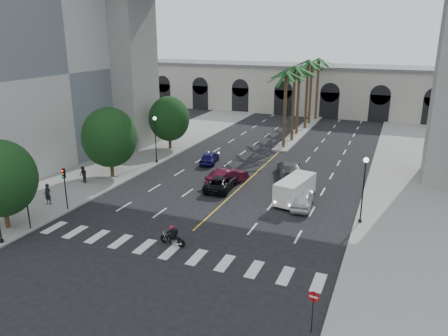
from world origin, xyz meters
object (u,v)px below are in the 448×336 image
traffic_signal_far (65,182)px  car_a (302,199)px  lamp_post_left_far (155,136)px  car_e (209,158)px  car_b (227,177)px  lamp_post_right (364,185)px  traffic_signal_near (26,199)px  car_d (290,169)px  car_c (221,182)px  pedestrian_b (83,175)px  cargo_van (295,189)px  do_not_enter_sign (313,303)px  pedestrian_a (48,194)px  motorcycle_rider (173,237)px

traffic_signal_far → car_a: 19.65m
lamp_post_left_far → car_e: bearing=23.0°
car_b → lamp_post_right: bearing=-178.7°
traffic_signal_near → car_d: size_ratio=0.64×
lamp_post_right → car_c: 13.50m
car_b → pedestrian_b: pedestrian_b is taller
cargo_van → do_not_enter_sign: bearing=-63.7°
car_b → do_not_enter_sign: 22.25m
car_d → car_e: (-9.46, 1.08, -0.15)m
car_a → car_e: (-12.47, 8.73, -0.05)m
traffic_signal_far → car_a: traffic_signal_far is taller
car_c → lamp_post_left_far: bearing=-30.8°
traffic_signal_near → pedestrian_a: size_ratio=2.02×
lamp_post_left_far → car_b: size_ratio=1.15×
traffic_signal_far → do_not_enter_sign: size_ratio=1.59×
car_b → pedestrian_b: 13.94m
motorcycle_rider → car_a: size_ratio=0.48×
car_a → lamp_post_left_far: bearing=-25.4°
cargo_van → car_d: bearing=117.5°
motorcycle_rider → cargo_van: 12.58m
traffic_signal_near → traffic_signal_far: 4.00m
car_e → motorcycle_rider: bearing=95.8°
lamp_post_right → pedestrian_b: bearing=-178.4°
car_e → pedestrian_b: size_ratio=2.42×
lamp_post_left_far → car_e: 6.45m
car_a → car_c: bearing=-16.2°
lamp_post_right → car_c: bearing=166.6°
lamp_post_right → motorcycle_rider: 14.68m
lamp_post_left_far → cargo_van: bearing=-17.8°
car_a → pedestrian_a: bearing=15.6°
pedestrian_b → lamp_post_left_far: bearing=98.3°
cargo_van → pedestrian_a: cargo_van is taller
car_b → traffic_signal_far: bearing=69.7°
traffic_signal_near → do_not_enter_sign: traffic_signal_near is taller
lamp_post_left_far → lamp_post_right: size_ratio=1.00×
lamp_post_left_far → cargo_van: 18.00m
car_b → pedestrian_a: size_ratio=2.59×
car_c → car_e: car_e is taller
car_a → car_b: 8.58m
lamp_post_left_far → pedestrian_a: 14.57m
car_b → car_c: car_b is taller
lamp_post_left_far → motorcycle_rider: lamp_post_left_far is taller
motorcycle_rider → car_e: bearing=113.3°
car_b → do_not_enter_sign: do_not_enter_sign is taller
traffic_signal_near → pedestrian_b: 10.37m
lamp_post_right → motorcycle_rider: size_ratio=2.61×
do_not_enter_sign → car_a: bearing=111.3°
cargo_van → do_not_enter_sign: 17.32m
lamp_post_left_far → car_e: size_ratio=1.34×
car_b → pedestrian_b: size_ratio=2.84×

